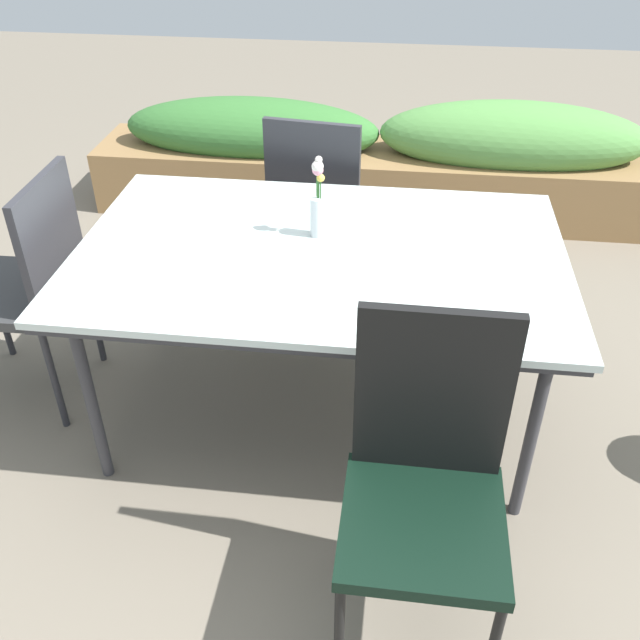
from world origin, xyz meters
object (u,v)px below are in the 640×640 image
at_px(dining_table, 320,261).
at_px(chair_far_side, 319,203).
at_px(flower_vase, 318,201).
at_px(chair_end_left, 26,278).
at_px(chair_near_right, 426,475).
at_px(planter_box, 381,160).

bearing_deg(dining_table, chair_far_side, 97.24).
bearing_deg(flower_vase, chair_end_left, -174.66).
xyz_separation_m(dining_table, chair_end_left, (-1.12, 0.00, -0.16)).
distance_m(dining_table, flower_vase, 0.21).
relative_size(chair_far_side, chair_end_left, 1.00).
distance_m(chair_far_side, chair_near_right, 1.70).
relative_size(chair_far_side, flower_vase, 3.19).
distance_m(dining_table, chair_far_side, 0.84).
height_order(flower_vase, planter_box, flower_vase).
relative_size(dining_table, chair_near_right, 1.70).
height_order(chair_end_left, planter_box, chair_end_left).
height_order(chair_far_side, planter_box, chair_far_side).
bearing_deg(chair_near_right, chair_far_side, -72.96).
bearing_deg(chair_end_left, planter_box, -35.20).
xyz_separation_m(chair_far_side, flower_vase, (0.08, -0.71, 0.35)).
relative_size(flower_vase, planter_box, 0.09).
xyz_separation_m(chair_near_right, planter_box, (-0.24, 2.69, -0.23)).
xyz_separation_m(chair_far_side, planter_box, (0.24, 1.05, -0.20)).
relative_size(chair_end_left, planter_box, 0.28).
relative_size(chair_near_right, planter_box, 0.30).
height_order(chair_far_side, chair_end_left, same).
bearing_deg(planter_box, dining_table, -94.22).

